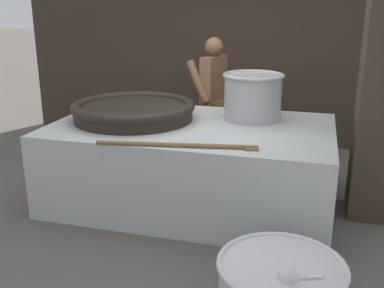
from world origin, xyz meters
TOP-DOWN VIEW (x-y plane):
  - ground_plane at (0.00, 0.00)m, footprint 60.00×60.00m
  - back_wall at (0.00, 2.51)m, footprint 6.91×0.24m
  - hearth_platform at (0.00, 0.00)m, footprint 2.93×1.79m
  - giant_wok_near at (-0.68, 0.04)m, footprint 1.35×1.35m
  - stock_pot at (0.58, 0.40)m, footprint 0.67×0.67m
  - stirring_paddle at (0.14, -0.79)m, footprint 1.45×0.31m
  - cook at (-0.10, 1.40)m, footprint 0.47×0.66m
  - prep_bowl_vegetables at (1.11, -1.62)m, footprint 0.92×1.15m

SIDE VIEW (x-z plane):
  - ground_plane at x=0.00m, z-range 0.00..0.00m
  - prep_bowl_vegetables at x=1.11m, z-range -0.17..0.58m
  - hearth_platform at x=0.00m, z-range 0.00..0.88m
  - stirring_paddle at x=0.14m, z-range 0.87..0.91m
  - cook at x=-0.10m, z-range 0.07..1.75m
  - giant_wok_near at x=-0.68m, z-range 0.88..1.08m
  - stock_pot at x=0.58m, z-range 0.89..1.39m
  - back_wall at x=0.00m, z-range 0.00..3.81m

